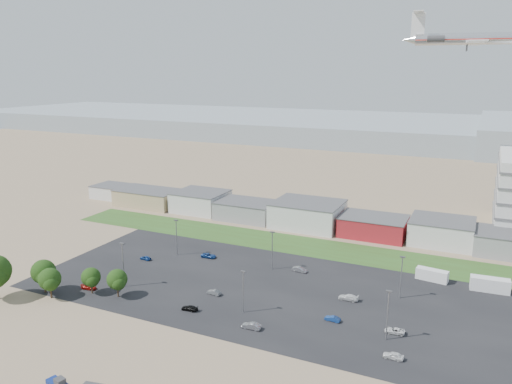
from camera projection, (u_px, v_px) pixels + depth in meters
The scene contains 29 objects.
ground at pixel (220, 325), 101.45m from camera, with size 700.00×700.00×0.00m, color #836F53.
parking_lot at pixel (280, 291), 117.01m from camera, with size 120.00×50.00×0.01m, color black.
grass_strip at pixel (305, 246), 147.25m from camera, with size 160.00×16.00×0.02m, color #334E1D.
hills_backdrop at pixel (479, 136), 361.48m from camera, with size 700.00×200.00×9.00m, color gray, non-canonical shape.
building_row at pixel (277, 210), 170.02m from camera, with size 170.00×20.00×8.00m, color silver, non-canonical shape.
box_trailer_a at pixel (432, 275), 122.75m from camera, with size 7.55×2.36×2.83m, color silver, non-canonical shape.
box_trailer_b at pixel (490, 285), 116.72m from camera, with size 8.64×2.70×3.24m, color silver, non-canonical shape.
tree_left at pixel (44, 274), 115.42m from camera, with size 6.01×6.01×9.01m, color #14330E, non-canonical shape.
tree_mid at pixel (50, 281), 112.55m from camera, with size 5.40×5.40×8.10m, color #14330E, non-canonical shape.
tree_right at pixel (91, 279), 115.08m from camera, with size 4.73×4.73×7.09m, color #14330E, non-canonical shape.
tree_near at pixel (117, 281), 113.28m from camera, with size 5.00×5.00×7.49m, color #14330E, non-canonical shape.
lightpole_front_l at pixel (123, 265), 118.28m from camera, with size 1.29×0.54×10.99m, color slate, non-canonical shape.
lightpole_front_m at pixel (243, 292), 105.67m from camera, with size 1.11×0.46×9.45m, color slate, non-canonical shape.
lightpole_front_r at pixel (388, 315), 94.70m from camera, with size 1.20×0.50×10.16m, color slate, non-canonical shape.
lightpole_back_l at pixel (177, 238), 138.92m from camera, with size 1.21×0.50×10.26m, color slate, non-canonical shape.
lightpole_back_m at pixel (272, 251), 128.81m from camera, with size 1.21×0.50×10.26m, color slate, non-canonical shape.
lightpole_back_r at pixel (401, 277), 112.37m from camera, with size 1.18×0.49×10.01m, color slate, non-canonical shape.
airliner at pixel (479, 39), 156.49m from camera, with size 46.41×31.65×13.71m, color silver, non-canonical shape.
parked_car_0 at pixel (395, 331), 98.10m from camera, with size 1.83×3.97×1.10m, color silver.
parked_car_1 at pixel (332, 319), 102.90m from camera, with size 1.16×3.32×1.09m, color navy.
parked_car_2 at pixel (393, 355), 89.42m from camera, with size 1.48×3.69×1.26m, color silver.
parked_car_3 at pixel (190, 308), 107.48m from camera, with size 1.51×3.72×1.08m, color black.
parked_car_4 at pixel (214, 292), 115.10m from camera, with size 1.21×3.48×1.15m, color #595B5E.
parked_car_5 at pixel (146, 258), 136.32m from camera, with size 1.31×3.26×1.11m, color navy.
parked_car_9 at pixel (209, 256), 137.88m from camera, with size 1.96×4.26×1.18m, color navy.
parked_car_10 at pixel (89, 287), 117.91m from camera, with size 1.55×3.82×1.11m, color maroon.
parked_car_11 at pixel (300, 270), 128.13m from camera, with size 1.34×3.85×1.27m, color #A5A5AA.
parked_car_12 at pixel (348, 297), 112.35m from camera, with size 1.82×4.48×1.30m, color silver.
parked_car_13 at pixel (251, 326), 99.79m from camera, with size 1.38×3.95×1.30m, color #A5A5AA.
Camera 1 is at (45.56, -80.47, 50.27)m, focal length 35.00 mm.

